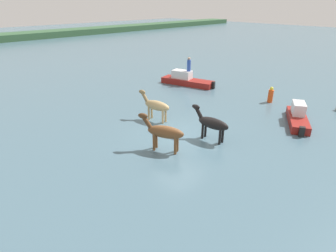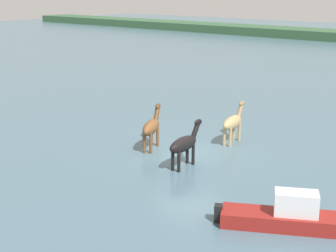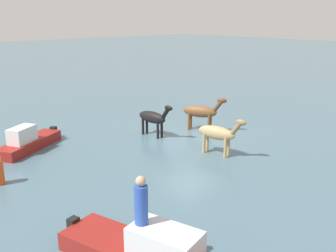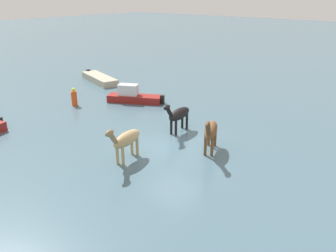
# 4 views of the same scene
# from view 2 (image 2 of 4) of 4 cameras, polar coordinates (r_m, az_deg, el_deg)

# --- Properties ---
(ground_plane) EXTENTS (161.20, 161.20, 0.00)m
(ground_plane) POSITION_cam_2_polar(r_m,az_deg,el_deg) (21.98, 2.27, -3.04)
(ground_plane) COLOR #476675
(horse_dun_straggler) EXTENTS (0.67, 2.24, 1.74)m
(horse_dun_straggler) POSITION_cam_2_polar(r_m,az_deg,el_deg) (20.05, 1.84, -2.01)
(horse_dun_straggler) COLOR black
(horse_dun_straggler) RESTS_ON ground_plane
(horse_mid_herd) EXTENTS (1.33, 2.25, 1.81)m
(horse_mid_herd) POSITION_cam_2_polar(r_m,az_deg,el_deg) (22.27, -1.86, -0.10)
(horse_mid_herd) COLOR brown
(horse_mid_herd) RESTS_ON ground_plane
(horse_pinto_flank) EXTENTS (0.84, 2.28, 1.76)m
(horse_pinto_flank) POSITION_cam_2_polar(r_m,az_deg,el_deg) (23.32, 7.27, 0.42)
(horse_pinto_flank) COLOR tan
(horse_pinto_flank) RESTS_ON ground_plane
(boat_tender_starboard) EXTENTS (3.57, 2.54, 1.31)m
(boat_tender_starboard) POSITION_cam_2_polar(r_m,az_deg,el_deg) (15.76, 12.70, -10.00)
(boat_tender_starboard) COLOR maroon
(boat_tender_starboard) RESTS_ON ground_plane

